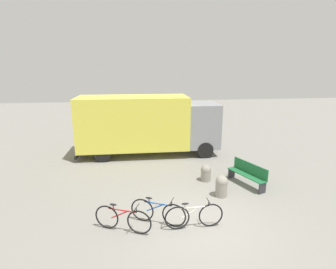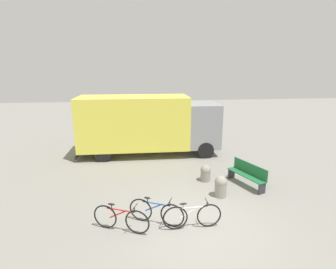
% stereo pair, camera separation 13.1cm
% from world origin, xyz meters
% --- Properties ---
extents(ground_plane, '(60.00, 60.00, 0.00)m').
position_xyz_m(ground_plane, '(0.00, 0.00, 0.00)').
color(ground_plane, gray).
extents(delivery_truck, '(7.47, 2.36, 3.13)m').
position_xyz_m(delivery_truck, '(-1.11, 6.85, 1.71)').
color(delivery_truck, '#EAE04C').
rests_on(delivery_truck, ground).
extents(park_bench, '(1.01, 1.80, 0.91)m').
position_xyz_m(park_bench, '(2.66, 2.43, 0.49)').
color(park_bench, '#1E6638').
rests_on(park_bench, ground).
extents(bicycle_near, '(1.63, 0.74, 0.83)m').
position_xyz_m(bicycle_near, '(-2.20, -0.05, 0.39)').
color(bicycle_near, black).
rests_on(bicycle_near, ground).
extents(bicycle_middle, '(1.60, 0.78, 0.83)m').
position_xyz_m(bicycle_middle, '(-1.17, 0.19, 0.39)').
color(bicycle_middle, black).
rests_on(bicycle_middle, ground).
extents(bicycle_far, '(1.75, 0.44, 0.83)m').
position_xyz_m(bicycle_far, '(-0.14, -0.16, 0.39)').
color(bicycle_far, black).
rests_on(bicycle_far, ground).
extents(bollard_near_bench, '(0.45, 0.45, 0.80)m').
position_xyz_m(bollard_near_bench, '(1.30, 1.63, 0.42)').
color(bollard_near_bench, gray).
rests_on(bollard_near_bench, ground).
extents(bollard_far_bench, '(0.43, 0.43, 0.70)m').
position_xyz_m(bollard_far_bench, '(1.10, 3.02, 0.36)').
color(bollard_far_bench, gray).
rests_on(bollard_far_bench, ground).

